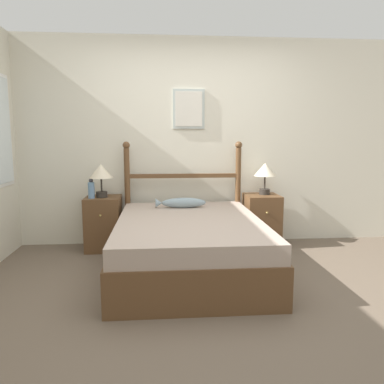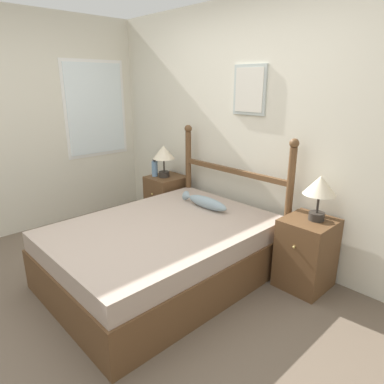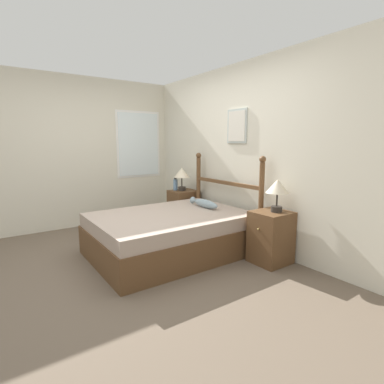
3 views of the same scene
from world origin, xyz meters
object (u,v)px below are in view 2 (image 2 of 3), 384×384
object	(u,v)px
nightstand_right	(306,253)
table_lamp_right	(320,188)
nightstand_left	(167,201)
fish_pillow	(205,202)
table_lamp_left	(164,154)
bottle	(155,168)
bed	(163,252)

from	to	relation	value
nightstand_right	table_lamp_right	xyz separation A→B (m)	(0.04, 0.03, 0.60)
nightstand_left	table_lamp_right	xyz separation A→B (m)	(1.97, 0.03, 0.60)
nightstand_right	fish_pillow	bearing A→B (deg)	-166.31
nightstand_right	table_lamp_left	size ratio (longest dim) A/B	1.63
table_lamp_right	table_lamp_left	bearing A→B (deg)	-178.26
nightstand_right	bottle	world-z (taller)	bottle
bed	fish_pillow	bearing A→B (deg)	94.40
bed	nightstand_left	world-z (taller)	nightstand_left
bed	bottle	world-z (taller)	bottle
bed	nightstand_left	size ratio (longest dim) A/B	3.10
nightstand_left	fish_pillow	bearing A→B (deg)	-14.99
table_lamp_right	bottle	distance (m)	2.09
bed	fish_pillow	size ratio (longest dim) A/B	3.44
nightstand_left	bed	bearing A→B (deg)	-41.05
table_lamp_right	nightstand_left	bearing A→B (deg)	-179.02
bed	nightstand_left	distance (m)	1.28
table_lamp_left	fish_pillow	xyz separation A→B (m)	(0.93, -0.22, -0.33)
table_lamp_left	bottle	distance (m)	0.22
bed	nightstand_right	xyz separation A→B (m)	(0.96, 0.84, 0.05)
bed	nightstand_right	bearing A→B (deg)	41.05
bed	table_lamp_right	distance (m)	1.48
nightstand_right	table_lamp_left	distance (m)	2.03
bed	fish_pillow	world-z (taller)	fish_pillow
bed	bottle	bearing A→B (deg)	145.14
fish_pillow	nightstand_left	bearing A→B (deg)	165.01
fish_pillow	bottle	bearing A→B (deg)	171.32
fish_pillow	nightstand_right	bearing A→B (deg)	13.69
table_lamp_right	fish_pillow	bearing A→B (deg)	-165.05
table_lamp_left	bottle	xyz separation A→B (m)	(-0.11, -0.06, -0.18)
table_lamp_right	bottle	world-z (taller)	table_lamp_right
nightstand_right	table_lamp_right	world-z (taller)	table_lamp_right
nightstand_right	table_lamp_right	size ratio (longest dim) A/B	1.63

